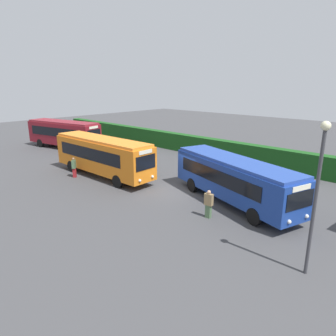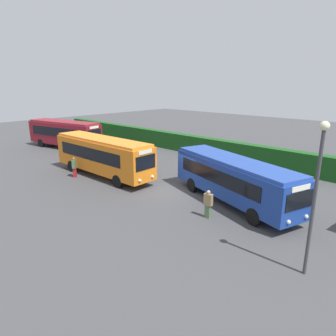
{
  "view_description": "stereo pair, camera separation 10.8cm",
  "coord_description": "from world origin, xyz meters",
  "px_view_note": "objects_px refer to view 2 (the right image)",
  "views": [
    {
      "loc": [
        13.96,
        -15.6,
        7.66
      ],
      "look_at": [
        -1.63,
        0.79,
        1.29
      ],
      "focal_mm": 32.39,
      "sensor_mm": 36.0,
      "label": 1
    },
    {
      "loc": [
        14.04,
        -15.52,
        7.66
      ],
      "look_at": [
        -1.63,
        0.79,
        1.29
      ],
      "focal_mm": 32.39,
      "sensor_mm": 36.0,
      "label": 2
    }
  ],
  "objects_px": {
    "person_left": "(90,138)",
    "lamppost": "(316,185)",
    "bus_orange": "(103,155)",
    "bus_blue": "(234,178)",
    "person_center": "(74,167)",
    "person_right": "(113,159)",
    "bus_maroon": "(64,133)",
    "person_far": "(208,204)"
  },
  "relations": [
    {
      "from": "bus_maroon",
      "to": "person_left",
      "type": "bearing_deg",
      "value": 69.22
    },
    {
      "from": "person_left",
      "to": "person_far",
      "type": "height_order",
      "value": "person_far"
    },
    {
      "from": "bus_maroon",
      "to": "lamppost",
      "type": "bearing_deg",
      "value": -22.95
    },
    {
      "from": "lamppost",
      "to": "bus_maroon",
      "type": "bearing_deg",
      "value": 169.55
    },
    {
      "from": "bus_orange",
      "to": "lamppost",
      "type": "distance_m",
      "value": 17.78
    },
    {
      "from": "bus_blue",
      "to": "bus_orange",
      "type": "bearing_deg",
      "value": -150.31
    },
    {
      "from": "person_right",
      "to": "person_far",
      "type": "bearing_deg",
      "value": -112.65
    },
    {
      "from": "bus_maroon",
      "to": "lamppost",
      "type": "height_order",
      "value": "lamppost"
    },
    {
      "from": "person_center",
      "to": "person_right",
      "type": "height_order",
      "value": "person_right"
    },
    {
      "from": "bus_maroon",
      "to": "person_right",
      "type": "distance_m",
      "value": 11.91
    },
    {
      "from": "person_center",
      "to": "bus_blue",
      "type": "bearing_deg",
      "value": -22.78
    },
    {
      "from": "person_center",
      "to": "person_right",
      "type": "distance_m",
      "value": 3.81
    },
    {
      "from": "person_left",
      "to": "lamppost",
      "type": "height_order",
      "value": "lamppost"
    },
    {
      "from": "bus_blue",
      "to": "lamppost",
      "type": "relative_size",
      "value": 1.62
    },
    {
      "from": "person_left",
      "to": "person_center",
      "type": "distance_m",
      "value": 13.99
    },
    {
      "from": "bus_orange",
      "to": "bus_blue",
      "type": "distance_m",
      "value": 11.41
    },
    {
      "from": "bus_blue",
      "to": "person_far",
      "type": "height_order",
      "value": "bus_blue"
    },
    {
      "from": "bus_blue",
      "to": "person_right",
      "type": "height_order",
      "value": "bus_blue"
    },
    {
      "from": "bus_blue",
      "to": "lamppost",
      "type": "height_order",
      "value": "lamppost"
    },
    {
      "from": "person_left",
      "to": "lamppost",
      "type": "bearing_deg",
      "value": 150.43
    },
    {
      "from": "person_right",
      "to": "person_far",
      "type": "xyz_separation_m",
      "value": [
        12.64,
        -2.51,
        -0.02
      ]
    },
    {
      "from": "bus_orange",
      "to": "person_left",
      "type": "bearing_deg",
      "value": 150.49
    },
    {
      "from": "person_left",
      "to": "person_right",
      "type": "distance_m",
      "value": 12.25
    },
    {
      "from": "person_center",
      "to": "lamppost",
      "type": "xyz_separation_m",
      "value": [
        19.04,
        -0.31,
        3.0
      ]
    },
    {
      "from": "lamppost",
      "to": "bus_orange",
      "type": "bearing_deg",
      "value": 172.97
    },
    {
      "from": "bus_orange",
      "to": "person_center",
      "type": "height_order",
      "value": "bus_orange"
    },
    {
      "from": "lamppost",
      "to": "person_left",
      "type": "bearing_deg",
      "value": 163.67
    },
    {
      "from": "bus_maroon",
      "to": "lamppost",
      "type": "relative_size",
      "value": 1.62
    },
    {
      "from": "bus_orange",
      "to": "lamppost",
      "type": "xyz_separation_m",
      "value": [
        17.53,
        -2.16,
        2.01
      ]
    },
    {
      "from": "bus_blue",
      "to": "person_far",
      "type": "distance_m",
      "value": 3.1
    },
    {
      "from": "bus_blue",
      "to": "person_center",
      "type": "distance_m",
      "value": 13.39
    },
    {
      "from": "bus_blue",
      "to": "person_far",
      "type": "relative_size",
      "value": 6.04
    },
    {
      "from": "person_left",
      "to": "lamppost",
      "type": "distance_m",
      "value": 31.54
    },
    {
      "from": "person_far",
      "to": "person_center",
      "type": "bearing_deg",
      "value": -88.69
    },
    {
      "from": "person_right",
      "to": "bus_maroon",
      "type": "bearing_deg",
      "value": 71.18
    },
    {
      "from": "bus_maroon",
      "to": "lamppost",
      "type": "xyz_separation_m",
      "value": [
        30.59,
        -5.64,
        2.01
      ]
    },
    {
      "from": "bus_orange",
      "to": "person_right",
      "type": "xyz_separation_m",
      "value": [
        -1.29,
        1.95,
        -0.97
      ]
    },
    {
      "from": "person_left",
      "to": "person_right",
      "type": "bearing_deg",
      "value": 144.14
    },
    {
      "from": "person_left",
      "to": "bus_maroon",
      "type": "bearing_deg",
      "value": 68.48
    },
    {
      "from": "bus_blue",
      "to": "lamppost",
      "type": "xyz_separation_m",
      "value": [
        6.38,
        -4.59,
        2.17
      ]
    },
    {
      "from": "person_far",
      "to": "lamppost",
      "type": "bearing_deg",
      "value": 70.94
    },
    {
      "from": "bus_maroon",
      "to": "bus_blue",
      "type": "relative_size",
      "value": 1.0
    }
  ]
}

